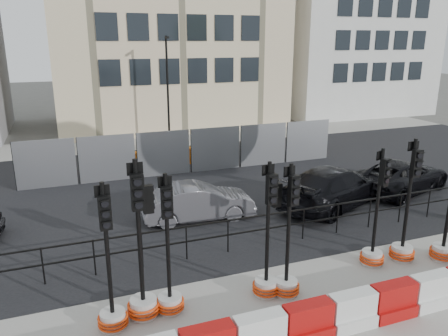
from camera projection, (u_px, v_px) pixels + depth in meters
name	position (u px, v px, depth m)	size (l,w,h in m)	color
ground	(286.00, 265.00, 11.63)	(120.00, 120.00, 0.00)	#51514C
sidewalk_near	(356.00, 332.00, 8.93)	(40.00, 6.00, 0.02)	gray
road	(204.00, 186.00, 17.91)	(40.00, 14.00, 0.03)	black
sidewalk_far	(157.00, 141.00, 26.00)	(40.00, 4.00, 0.02)	gray
building_white	(347.00, 11.00, 34.86)	(12.00, 9.06, 16.00)	silver
kerb_railing	(267.00, 224.00, 12.51)	(18.00, 0.04, 1.00)	black
heras_fencing	(176.00, 155.00, 19.99)	(14.33, 1.72, 2.00)	gray
lamp_post_far	(168.00, 87.00, 24.34)	(0.12, 0.56, 6.00)	black
barrier_row	(352.00, 312.00, 9.01)	(15.70, 0.50, 0.80)	#A90E0D
traffic_signal_a	(112.00, 301.00, 8.89)	(0.63, 0.63, 3.20)	silver
traffic_signal_b	(143.00, 282.00, 9.23)	(0.70, 0.70, 3.54)	silver
traffic_signal_c	(169.00, 285.00, 9.44)	(0.63, 0.63, 3.19)	silver
traffic_signal_d	(267.00, 265.00, 10.05)	(0.64, 0.64, 3.25)	silver
traffic_signal_e	(287.00, 270.00, 10.07)	(0.63, 0.63, 3.22)	silver
traffic_signal_f	(374.00, 238.00, 11.45)	(0.63, 0.63, 3.20)	silver
traffic_signal_g	(404.00, 236.00, 11.70)	(0.67, 0.67, 3.38)	silver
traffic_signal_h	(445.00, 236.00, 11.70)	(0.67, 0.67, 3.40)	silver
car_b	(198.00, 202.00, 14.45)	(3.79, 1.54, 1.22)	#57565C
car_c	(334.00, 186.00, 15.64)	(5.35, 3.84, 1.44)	black
car_d	(402.00, 176.00, 17.22)	(4.86, 3.26, 1.24)	black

